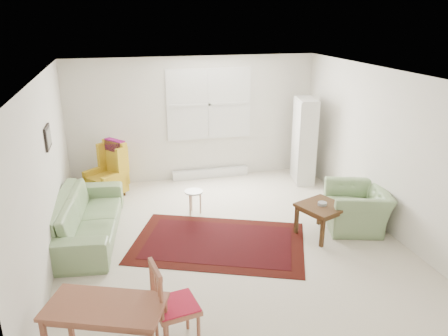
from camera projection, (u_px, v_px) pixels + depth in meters
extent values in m
cube|color=beige|center=(229.00, 238.00, 6.73)|extent=(5.00, 5.50, 0.01)
cube|color=white|center=(229.00, 74.00, 5.89)|extent=(5.00, 5.50, 0.01)
cube|color=silver|center=(195.00, 119.00, 8.82)|extent=(5.00, 0.04, 2.50)
cube|color=silver|center=(309.00, 260.00, 3.80)|extent=(5.00, 0.04, 2.50)
cube|color=silver|center=(45.00, 177.00, 5.73)|extent=(0.04, 5.50, 2.50)
cube|color=silver|center=(382.00, 149.00, 6.88)|extent=(0.04, 5.50, 2.50)
cube|color=white|center=(209.00, 104.00, 8.77)|extent=(1.72, 0.06, 1.42)
cube|color=white|center=(209.00, 104.00, 8.77)|extent=(1.60, 0.02, 1.30)
cube|color=silver|center=(210.00, 173.00, 9.21)|extent=(1.60, 0.12, 0.18)
cube|color=black|center=(48.00, 137.00, 6.06)|extent=(0.03, 0.42, 0.32)
cube|color=#9B7B47|center=(49.00, 137.00, 6.07)|extent=(0.01, 0.34, 0.24)
imported|color=#739160|center=(86.00, 209.00, 6.64)|extent=(1.15, 2.37, 0.92)
imported|color=#739160|center=(357.00, 204.00, 6.99)|extent=(1.16, 1.24, 0.80)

